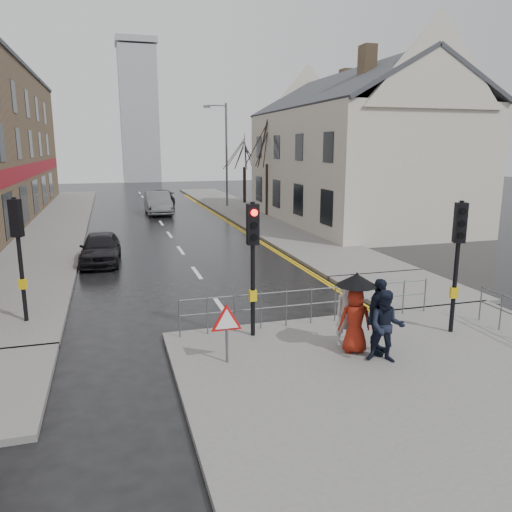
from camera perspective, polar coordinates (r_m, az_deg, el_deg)
ground at (r=12.68m, az=-0.99°, el=-10.02°), size 120.00×120.00×0.00m
near_pavement at (r=10.99m, az=20.03°, el=-14.10°), size 10.00×9.00×0.14m
left_pavement at (r=34.80m, az=-21.85°, el=3.64°), size 4.00×44.00×0.14m
right_pavement at (r=37.85m, az=-1.54°, el=5.17°), size 4.00×40.00×0.14m
pavement_bridge_right at (r=17.87m, az=16.88°, el=-3.61°), size 4.00×4.20×0.14m
building_right_cream at (r=32.96m, az=11.16°, el=12.08°), size 9.00×16.40×10.10m
church_tower at (r=73.57m, az=-13.22°, el=15.33°), size 5.00×5.00×18.00m
traffic_signal_near_left at (r=12.20m, az=-0.37°, el=1.17°), size 0.28×0.27×3.40m
traffic_signal_near_right at (r=13.43m, az=22.12°, el=1.29°), size 0.34×0.33×3.40m
traffic_signal_far_left at (r=14.70m, az=-25.54°, el=1.88°), size 0.34×0.33×3.40m
guard_railing_front at (r=13.52m, az=6.34°, el=-4.77°), size 7.14×0.04×1.00m
warning_sign at (r=11.03m, az=-3.37°, el=-7.74°), size 0.80×0.07×1.35m
street_lamp at (r=40.30m, az=-3.65°, el=12.19°), size 1.83×0.25×8.00m
tree_near at (r=34.95m, az=1.33°, el=12.89°), size 2.40×2.40×6.58m
tree_far at (r=42.77m, az=-1.34°, el=11.85°), size 2.40×2.40×5.64m
pedestrian_a at (r=12.24m, az=10.22°, el=-6.45°), size 0.62×0.45×1.56m
pedestrian_b at (r=11.45m, az=14.67°, el=-7.79°), size 0.99×0.91×1.64m
pedestrian_with_umbrella at (r=11.73m, az=11.31°, el=-5.83°), size 0.96×0.96×1.88m
pedestrian_d at (r=11.81m, az=13.78°, el=-6.74°), size 1.09×0.99×1.79m
car_parked at (r=21.98m, az=-17.35°, el=0.89°), size 1.79×3.97×1.32m
car_mid at (r=37.26m, az=-11.15°, el=5.97°), size 1.71×4.90×1.61m
car_far at (r=42.97m, az=-10.63°, el=6.60°), size 2.01×4.56×1.30m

